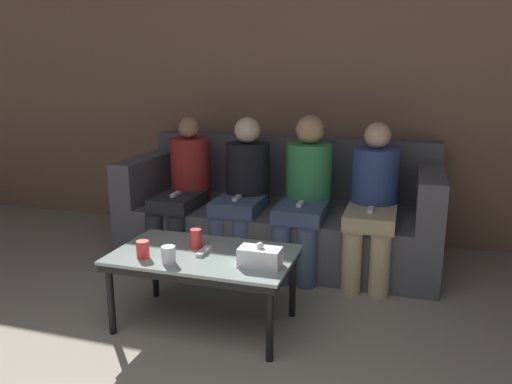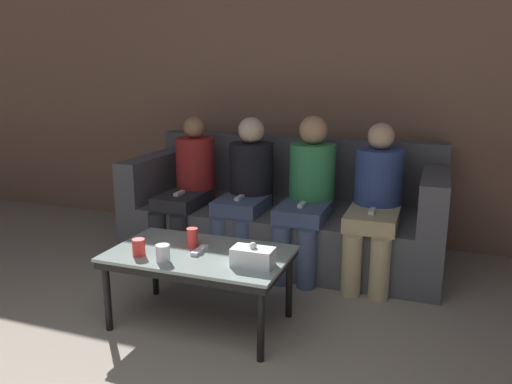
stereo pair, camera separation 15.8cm
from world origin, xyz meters
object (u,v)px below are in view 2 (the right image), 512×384
at_px(cup_near_left, 139,247).
at_px(seated_person_mid_right, 308,189).
at_px(cup_far_center, 163,253).
at_px(seated_person_mid_left, 247,186).
at_px(seated_person_left_end, 189,183).
at_px(seated_person_right_end, 376,198).
at_px(couch, 285,215).
at_px(coffee_table, 200,259).
at_px(game_remote, 200,250).
at_px(cup_near_right, 192,238).
at_px(tissue_box, 253,257).

relative_size(cup_near_left, seated_person_mid_right, 0.08).
bearing_deg(cup_far_center, seated_person_mid_left, 90.17).
relative_size(seated_person_left_end, seated_person_right_end, 1.00).
height_order(couch, seated_person_mid_right, seated_person_mid_right).
relative_size(seated_person_left_end, seated_person_mid_left, 0.99).
height_order(seated_person_mid_right, seated_person_right_end, seated_person_mid_right).
distance_m(couch, seated_person_mid_right, 0.43).
bearing_deg(seated_person_mid_right, coffee_table, -108.86).
xyz_separation_m(seated_person_left_end, seated_person_mid_right, (0.97, 0.01, 0.03)).
relative_size(game_remote, seated_person_right_end, 0.14).
relative_size(cup_near_right, seated_person_mid_left, 0.10).
distance_m(cup_near_right, game_remote, 0.10).
xyz_separation_m(coffee_table, cup_far_center, (-0.12, -0.20, 0.09)).
bearing_deg(cup_near_right, coffee_table, -38.15).
relative_size(coffee_table, seated_person_mid_right, 0.90).
distance_m(cup_far_center, seated_person_mid_right, 1.34).
height_order(cup_near_right, seated_person_mid_right, seated_person_mid_right).
xyz_separation_m(game_remote, seated_person_mid_left, (-0.12, 1.06, 0.14)).
bearing_deg(tissue_box, couch, 99.84).
bearing_deg(game_remote, seated_person_mid_right, 71.14).
xyz_separation_m(tissue_box, seated_person_right_end, (0.49, 1.14, 0.09)).
xyz_separation_m(cup_far_center, seated_person_mid_right, (0.48, 1.25, 0.11)).
bearing_deg(tissue_box, seated_person_mid_right, 89.84).
xyz_separation_m(cup_near_right, seated_person_mid_right, (0.43, 1.00, 0.10)).
bearing_deg(couch, coffee_table, -95.29).
height_order(couch, seated_person_left_end, seated_person_left_end).
bearing_deg(couch, cup_near_left, -105.81).
bearing_deg(seated_person_left_end, game_remote, -59.79).
relative_size(coffee_table, tissue_box, 4.61).
bearing_deg(seated_person_mid_right, couch, 136.75).
distance_m(couch, cup_near_left, 1.51).
bearing_deg(game_remote, seated_person_mid_left, 96.58).
bearing_deg(cup_near_left, cup_far_center, -10.64).
distance_m(seated_person_left_end, seated_person_right_end, 1.45).
bearing_deg(seated_person_right_end, seated_person_left_end, -179.77).
bearing_deg(cup_near_left, seated_person_mid_right, 61.89).
bearing_deg(seated_person_left_end, seated_person_mid_left, 2.82).
xyz_separation_m(tissue_box, seated_person_mid_left, (-0.48, 1.16, 0.09)).
bearing_deg(seated_person_mid_left, game_remote, -83.42).
relative_size(seated_person_left_end, seated_person_mid_right, 0.97).
relative_size(couch, game_remote, 15.95).
xyz_separation_m(coffee_table, seated_person_right_end, (0.84, 1.05, 0.18)).
height_order(coffee_table, cup_far_center, cup_far_center).
relative_size(tissue_box, seated_person_left_end, 0.20).
bearing_deg(seated_person_mid_right, cup_far_center, -110.96).
relative_size(seated_person_mid_right, seated_person_right_end, 1.03).
distance_m(coffee_table, cup_near_left, 0.35).
relative_size(couch, coffee_table, 2.36).
bearing_deg(tissue_box, cup_far_center, -167.60).
xyz_separation_m(seated_person_mid_right, seated_person_right_end, (0.48, -0.01, -0.02)).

